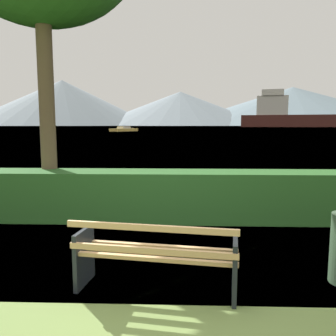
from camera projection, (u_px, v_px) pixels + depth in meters
name	position (u px, v px, depth m)	size (l,w,h in m)	color
ground_plane	(157.00, 290.00, 4.04)	(1400.00, 1400.00, 0.00)	olive
water_surface	(180.00, 126.00, 311.07)	(620.00, 620.00, 0.00)	#7A99A8
park_bench	(155.00, 256.00, 3.93)	(1.91, 0.84, 0.87)	tan
hedge_row	(167.00, 196.00, 6.96)	(12.00, 0.86, 0.98)	#285B23
cargo_ship_large	(315.00, 116.00, 235.92)	(115.03, 48.40, 25.60)	#471E19
fishing_boat_near	(124.00, 130.00, 94.05)	(7.00, 8.97, 1.35)	gold
distant_hills	(203.00, 106.00, 550.32)	(700.57, 389.10, 68.95)	gray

